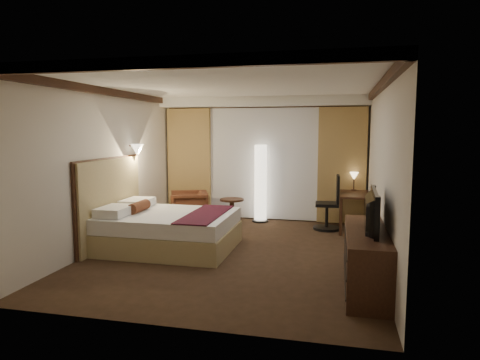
% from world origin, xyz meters
% --- Properties ---
extents(floor, '(4.50, 5.50, 0.01)m').
position_xyz_m(floor, '(0.00, 0.00, 0.00)').
color(floor, '#2F2012').
rests_on(floor, ground).
extents(ceiling, '(4.50, 5.50, 0.01)m').
position_xyz_m(ceiling, '(0.00, 0.00, 2.70)').
color(ceiling, white).
rests_on(ceiling, back_wall).
extents(back_wall, '(4.50, 0.02, 2.70)m').
position_xyz_m(back_wall, '(0.00, 2.75, 1.35)').
color(back_wall, beige).
rests_on(back_wall, floor).
extents(left_wall, '(0.02, 5.50, 2.70)m').
position_xyz_m(left_wall, '(-2.25, 0.00, 1.35)').
color(left_wall, beige).
rests_on(left_wall, floor).
extents(right_wall, '(0.02, 5.50, 2.70)m').
position_xyz_m(right_wall, '(2.25, 0.00, 1.35)').
color(right_wall, beige).
rests_on(right_wall, floor).
extents(crown_molding, '(4.50, 5.50, 0.12)m').
position_xyz_m(crown_molding, '(0.00, 0.00, 2.64)').
color(crown_molding, black).
rests_on(crown_molding, ceiling).
extents(soffit, '(4.50, 0.50, 0.20)m').
position_xyz_m(soffit, '(0.00, 2.50, 2.60)').
color(soffit, white).
rests_on(soffit, ceiling).
extents(curtain_sheer, '(2.48, 0.04, 2.45)m').
position_xyz_m(curtain_sheer, '(0.00, 2.67, 1.25)').
color(curtain_sheer, silver).
rests_on(curtain_sheer, back_wall).
extents(curtain_left_drape, '(1.00, 0.14, 2.45)m').
position_xyz_m(curtain_left_drape, '(-1.70, 2.61, 1.25)').
color(curtain_left_drape, tan).
rests_on(curtain_left_drape, back_wall).
extents(curtain_right_drape, '(1.00, 0.14, 2.45)m').
position_xyz_m(curtain_right_drape, '(1.70, 2.61, 1.25)').
color(curtain_right_drape, tan).
rests_on(curtain_right_drape, back_wall).
extents(wall_sconce, '(0.24, 0.24, 0.24)m').
position_xyz_m(wall_sconce, '(-2.09, 0.80, 1.62)').
color(wall_sconce, white).
rests_on(wall_sconce, left_wall).
extents(bed, '(2.13, 1.66, 0.62)m').
position_xyz_m(bed, '(-1.12, -0.03, 0.31)').
color(bed, white).
rests_on(bed, floor).
extents(headboard, '(0.12, 1.96, 1.50)m').
position_xyz_m(headboard, '(-2.20, -0.03, 0.75)').
color(headboard, tan).
rests_on(headboard, floor).
extents(armchair, '(0.94, 0.96, 0.78)m').
position_xyz_m(armchair, '(-1.44, 1.81, 0.39)').
color(armchair, '#512818').
rests_on(armchair, floor).
extents(side_table, '(0.50, 0.50, 0.56)m').
position_xyz_m(side_table, '(-0.54, 1.98, 0.28)').
color(side_table, black).
rests_on(side_table, floor).
extents(floor_lamp, '(0.36, 0.36, 1.69)m').
position_xyz_m(floor_lamp, '(-0.01, 2.43, 0.85)').
color(floor_lamp, white).
rests_on(floor_lamp, floor).
extents(desk, '(0.55, 1.09, 0.75)m').
position_xyz_m(desk, '(1.95, 2.04, 0.38)').
color(desk, black).
rests_on(desk, floor).
extents(desk_lamp, '(0.18, 0.18, 0.34)m').
position_xyz_m(desk_lamp, '(1.95, 2.43, 0.92)').
color(desk_lamp, '#FFD899').
rests_on(desk_lamp, desk).
extents(office_chair, '(0.56, 0.56, 1.11)m').
position_xyz_m(office_chair, '(1.43, 1.99, 0.56)').
color(office_chair, black).
rests_on(office_chair, floor).
extents(dresser, '(0.50, 1.91, 0.74)m').
position_xyz_m(dresser, '(2.00, -1.13, 0.37)').
color(dresser, black).
rests_on(dresser, floor).
extents(television, '(0.68, 1.15, 0.15)m').
position_xyz_m(television, '(1.97, -1.13, 1.07)').
color(television, black).
rests_on(television, dresser).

